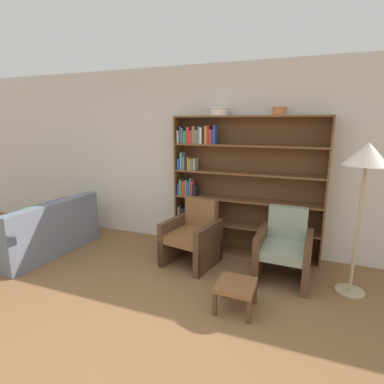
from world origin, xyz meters
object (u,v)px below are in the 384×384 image
(bookshelf, at_px, (232,186))
(footstool, at_px, (236,287))
(bowl_sage, at_px, (219,111))
(bowl_stoneware, at_px, (280,110))
(armchair_leather, at_px, (193,236))
(floor_lamp, at_px, (367,161))
(couch, at_px, (44,233))
(armchair_cushioned, at_px, (284,249))

(bookshelf, distance_m, footstool, 1.68)
(bookshelf, xyz_separation_m, footstool, (0.41, -1.44, -0.75))
(bookshelf, relative_size, footstool, 5.51)
(bowl_sage, xyz_separation_m, footstool, (0.63, -1.42, -1.83))
(bowl_stoneware, height_order, armchair_leather, bowl_stoneware)
(floor_lamp, xyz_separation_m, footstool, (-1.17, -0.81, -1.27))
(bowl_stoneware, relative_size, floor_lamp, 0.11)
(couch, height_order, floor_lamp, floor_lamp)
(armchair_leather, bearing_deg, bowl_stoneware, -140.21)
(armchair_leather, xyz_separation_m, footstool, (0.81, -0.87, -0.14))
(armchair_cushioned, height_order, floor_lamp, floor_lamp)
(couch, relative_size, floor_lamp, 0.94)
(bowl_sage, relative_size, bowl_stoneware, 1.41)
(armchair_cushioned, height_order, footstool, armchair_cushioned)
(armchair_leather, height_order, footstool, armchair_leather)
(bookshelf, height_order, floor_lamp, bookshelf)
(bookshelf, distance_m, bowl_sage, 1.10)
(armchair_leather, relative_size, armchair_cushioned, 1.00)
(bowl_stoneware, distance_m, couch, 3.84)
(armchair_cushioned, relative_size, floor_lamp, 0.51)
(bookshelf, xyz_separation_m, bowl_sage, (-0.22, -0.02, 1.07))
(bookshelf, relative_size, couch, 1.32)
(bowl_sage, distance_m, armchair_leather, 1.79)
(bowl_sage, height_order, bowl_stoneware, bowl_sage)
(bowl_stoneware, bearing_deg, bookshelf, 178.11)
(couch, distance_m, footstool, 3.08)
(bookshelf, xyz_separation_m, floor_lamp, (1.58, -0.63, 0.52))
(bowl_sage, xyz_separation_m, couch, (-2.42, -1.03, -1.79))
(bowl_stoneware, distance_m, armchair_leather, 2.04)
(couch, distance_m, floor_lamp, 4.42)
(armchair_leather, distance_m, floor_lamp, 2.28)
(bowl_sage, bearing_deg, footstool, -66.05)
(footstool, bearing_deg, bowl_sage, 113.95)
(bowl_stoneware, distance_m, footstool, 2.32)
(floor_lamp, relative_size, footstool, 4.44)
(couch, relative_size, footstool, 4.17)
(armchair_cushioned, xyz_separation_m, footstool, (-0.40, -0.87, -0.14))
(bookshelf, bearing_deg, footstool, -74.07)
(bookshelf, height_order, armchair_leather, bookshelf)
(bowl_stoneware, bearing_deg, armchair_leather, -151.13)
(couch, bearing_deg, bowl_stoneware, -67.80)
(bookshelf, height_order, footstool, bookshelf)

